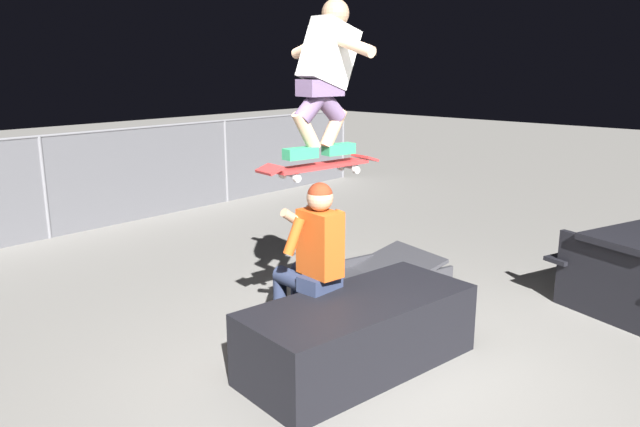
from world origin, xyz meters
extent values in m
plane|color=gray|center=(0.00, 0.00, 0.00)|extent=(40.00, 40.00, 0.00)
cube|color=black|center=(-0.02, 0.18, 0.27)|extent=(1.90, 1.02, 0.54)
cube|color=#2D3856|center=(-0.07, 0.53, 0.60)|extent=(0.32, 0.20, 0.12)
cube|color=#D15119|center=(-0.07, 0.53, 0.91)|extent=(0.24, 0.36, 0.50)
sphere|color=tan|center=(-0.07, 0.53, 1.26)|extent=(0.20, 0.20, 0.20)
sphere|color=maroon|center=(-0.07, 0.53, 1.28)|extent=(0.19, 0.19, 0.19)
cylinder|color=#D15119|center=(-0.26, 0.62, 0.99)|extent=(0.20, 0.11, 0.29)
cylinder|color=tan|center=(-0.17, 0.71, 1.09)|extent=(0.24, 0.10, 0.19)
cylinder|color=#D15119|center=(0.14, 0.57, 0.99)|extent=(0.20, 0.11, 0.29)
cylinder|color=tan|center=(0.07, 0.68, 1.09)|extent=(0.24, 0.10, 0.19)
cylinder|color=#2D3856|center=(-0.13, 0.74, 0.58)|extent=(0.19, 0.42, 0.14)
cylinder|color=#2D3856|center=(-0.10, 0.94, 0.29)|extent=(0.11, 0.11, 0.50)
cube|color=black|center=(-0.10, 0.99, 0.04)|extent=(0.13, 0.27, 0.08)
cylinder|color=#2D3856|center=(0.05, 0.72, 0.58)|extent=(0.19, 0.42, 0.14)
cylinder|color=#2D3856|center=(0.07, 0.92, 0.29)|extent=(0.11, 0.11, 0.50)
cube|color=black|center=(0.08, 0.97, 0.04)|extent=(0.13, 0.27, 0.08)
cube|color=#B72D2D|center=(-0.01, 0.58, 1.49)|extent=(0.82, 0.33, 0.03)
cube|color=#B72D2D|center=(0.43, 0.51, 1.51)|extent=(0.15, 0.22, 0.05)
cube|color=#B72D2D|center=(-0.46, 0.66, 1.51)|extent=(0.15, 0.22, 0.06)
cube|color=#99999E|center=(0.26, 0.54, 1.47)|extent=(0.09, 0.17, 0.03)
cylinder|color=white|center=(0.28, 0.63, 1.44)|extent=(0.06, 0.04, 0.05)
cylinder|color=white|center=(0.25, 0.45, 1.44)|extent=(0.06, 0.04, 0.05)
cube|color=#99999E|center=(-0.29, 0.63, 1.47)|extent=(0.09, 0.17, 0.03)
cylinder|color=white|center=(-0.27, 0.72, 1.44)|extent=(0.06, 0.04, 0.05)
cylinder|color=white|center=(-0.30, 0.54, 1.44)|extent=(0.06, 0.04, 0.05)
cube|color=#2D9E66|center=(0.16, 0.55, 1.60)|extent=(0.27, 0.14, 0.08)
cube|color=#2D9E66|center=(-0.19, 0.61, 1.60)|extent=(0.27, 0.14, 0.08)
cylinder|color=tan|center=(0.11, 0.56, 1.76)|extent=(0.25, 0.14, 0.31)
cylinder|color=#644F71|center=(0.04, 0.58, 1.96)|extent=(0.35, 0.18, 0.33)
cylinder|color=tan|center=(-0.14, 0.61, 1.76)|extent=(0.25, 0.14, 0.31)
cylinder|color=#644F71|center=(-0.07, 0.59, 1.96)|extent=(0.35, 0.18, 0.33)
cube|color=#644F71|center=(-0.01, 0.58, 2.06)|extent=(0.33, 0.25, 0.12)
cube|color=silver|center=(0.07, 0.57, 2.30)|extent=(0.48, 0.29, 0.52)
sphere|color=tan|center=(0.13, 0.56, 2.58)|extent=(0.20, 0.20, 0.20)
cylinder|color=tan|center=(0.12, 0.78, 2.36)|extent=(0.15, 0.45, 0.19)
cylinder|color=tan|center=(0.05, 0.35, 2.36)|extent=(0.15, 0.45, 0.19)
cube|color=#38383D|center=(1.67, 1.19, 0.03)|extent=(1.30, 1.10, 0.06)
cube|color=#38383D|center=(1.67, 1.19, 0.08)|extent=(1.26, 1.09, 0.32)
cube|color=#38383D|center=(1.67, 1.60, 0.07)|extent=(0.99, 0.30, 0.15)
cube|color=#38383D|center=(1.67, 0.79, 0.07)|extent=(0.99, 0.30, 0.15)
cube|color=black|center=(3.00, -0.66, 0.42)|extent=(1.69, 0.75, 0.04)
cube|color=black|center=(2.10, -0.94, 0.36)|extent=(0.40, 1.06, 0.72)
cylinder|color=slate|center=(0.00, 5.39, 0.67)|extent=(0.05, 0.05, 1.34)
cylinder|color=slate|center=(3.00, 5.39, 0.67)|extent=(0.05, 0.05, 1.34)
cylinder|color=slate|center=(6.00, 5.39, 0.67)|extent=(0.05, 0.05, 1.34)
cylinder|color=slate|center=(0.00, 5.39, 1.34)|extent=(12.00, 0.04, 0.04)
cube|color=#59595E|center=(0.00, 5.39, 0.67)|extent=(12.00, 0.01, 1.34)
camera|label=1|loc=(-3.34, -2.42, 2.22)|focal=34.22mm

